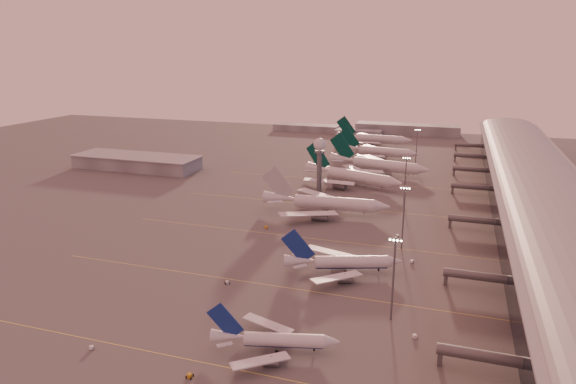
% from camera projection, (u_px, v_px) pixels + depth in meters
% --- Properties ---
extents(ground, '(700.00, 700.00, 0.00)m').
position_uv_depth(ground, '(206.00, 291.00, 162.62)').
color(ground, '#514F4F').
rests_on(ground, ground).
extents(taxiway_markings, '(180.00, 185.25, 0.02)m').
position_uv_depth(taxiway_markings, '(338.00, 241.00, 204.77)').
color(taxiway_markings, '#E6D251').
rests_on(taxiway_markings, ground).
extents(terminal, '(57.00, 362.00, 23.04)m').
position_uv_depth(terminal, '(537.00, 196.00, 227.90)').
color(terminal, black).
rests_on(terminal, ground).
extents(hangar, '(82.00, 27.00, 8.50)m').
position_uv_depth(hangar, '(137.00, 162.00, 325.55)').
color(hangar, slate).
rests_on(hangar, ground).
extents(radar_tower, '(6.40, 6.40, 31.10)m').
position_uv_depth(radar_tower, '(320.00, 155.00, 265.11)').
color(radar_tower, '#585B60').
rests_on(radar_tower, ground).
extents(mast_a, '(3.60, 0.56, 25.00)m').
position_uv_depth(mast_a, '(393.00, 275.00, 141.42)').
color(mast_a, '#585B60').
rests_on(mast_a, ground).
extents(mast_b, '(3.60, 0.56, 25.00)m').
position_uv_depth(mast_b, '(404.00, 215.00, 192.60)').
color(mast_b, '#585B60').
rests_on(mast_b, ground).
extents(mast_c, '(3.60, 0.56, 25.00)m').
position_uv_depth(mast_c, '(405.00, 179.00, 244.38)').
color(mast_c, '#585B60').
rests_on(mast_c, ground).
extents(mast_d, '(3.60, 0.56, 25.00)m').
position_uv_depth(mast_d, '(417.00, 146.00, 327.24)').
color(mast_d, '#585B60').
rests_on(mast_d, ground).
extents(distant_horizon, '(165.00, 37.50, 9.00)m').
position_uv_depth(distant_horizon, '(375.00, 129.00, 457.97)').
color(distant_horizon, slate).
rests_on(distant_horizon, ground).
extents(narrowbody_near, '(32.96, 25.98, 13.11)m').
position_uv_depth(narrowbody_near, '(275.00, 342.00, 129.58)').
color(narrowbody_near, silver).
rests_on(narrowbody_near, ground).
extents(narrowbody_mid, '(39.69, 31.12, 16.14)m').
position_uv_depth(narrowbody_mid, '(343.00, 264.00, 174.61)').
color(narrowbody_mid, silver).
rests_on(narrowbody_mid, ground).
extents(widebody_white, '(60.03, 47.95, 21.11)m').
position_uv_depth(widebody_white, '(326.00, 206.00, 237.75)').
color(widebody_white, silver).
rests_on(widebody_white, ground).
extents(greentail_a, '(59.47, 47.21, 22.49)m').
position_uv_depth(greentail_a, '(352.00, 178.00, 286.40)').
color(greentail_a, silver).
rests_on(greentail_a, ground).
extents(greentail_b, '(63.43, 50.70, 23.34)m').
position_uv_depth(greentail_b, '(378.00, 167.00, 312.56)').
color(greentail_b, silver).
rests_on(greentail_b, ground).
extents(greentail_c, '(56.52, 45.44, 20.55)m').
position_uv_depth(greentail_c, '(379.00, 153.00, 356.40)').
color(greentail_c, silver).
rests_on(greentail_c, ground).
extents(greentail_d, '(60.44, 48.72, 21.94)m').
position_uv_depth(greentail_d, '(374.00, 140.00, 404.15)').
color(greentail_d, silver).
rests_on(greentail_d, ground).
extents(gsv_truck_a, '(5.27, 3.95, 2.03)m').
position_uv_depth(gsv_truck_a, '(93.00, 346.00, 130.71)').
color(gsv_truck_a, white).
rests_on(gsv_truck_a, ground).
extents(gsv_tug_near, '(2.09, 3.41, 0.96)m').
position_uv_depth(gsv_tug_near, '(190.00, 376.00, 119.60)').
color(gsv_tug_near, '#C89117').
rests_on(gsv_tug_near, ground).
extents(gsv_catering_a, '(5.16, 4.16, 3.89)m').
position_uv_depth(gsv_catering_a, '(416.00, 331.00, 135.62)').
color(gsv_catering_a, white).
rests_on(gsv_catering_a, ground).
extents(gsv_tug_mid, '(3.45, 3.70, 0.91)m').
position_uv_depth(gsv_tug_mid, '(227.00, 282.00, 167.21)').
color(gsv_tug_mid, white).
rests_on(gsv_tug_mid, ground).
extents(gsv_truck_b, '(5.69, 2.63, 2.22)m').
position_uv_depth(gsv_truck_b, '(413.00, 260.00, 183.00)').
color(gsv_truck_b, white).
rests_on(gsv_truck_b, ground).
extents(gsv_truck_c, '(6.15, 4.96, 2.40)m').
position_uv_depth(gsv_truck_c, '(267.00, 226.00, 218.01)').
color(gsv_truck_c, '#C89117').
rests_on(gsv_truck_c, ground).
extents(gsv_catering_b, '(4.96, 2.41, 4.05)m').
position_uv_depth(gsv_catering_b, '(398.00, 232.00, 208.07)').
color(gsv_catering_b, white).
rests_on(gsv_catering_b, ground).
extents(gsv_tug_far, '(3.53, 4.53, 1.14)m').
position_uv_depth(gsv_tug_far, '(325.00, 209.00, 242.96)').
color(gsv_tug_far, white).
rests_on(gsv_tug_far, ground).
extents(gsv_truck_d, '(3.24, 4.96, 1.89)m').
position_uv_depth(gsv_truck_d, '(288.00, 183.00, 288.43)').
color(gsv_truck_d, white).
rests_on(gsv_truck_d, ground).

